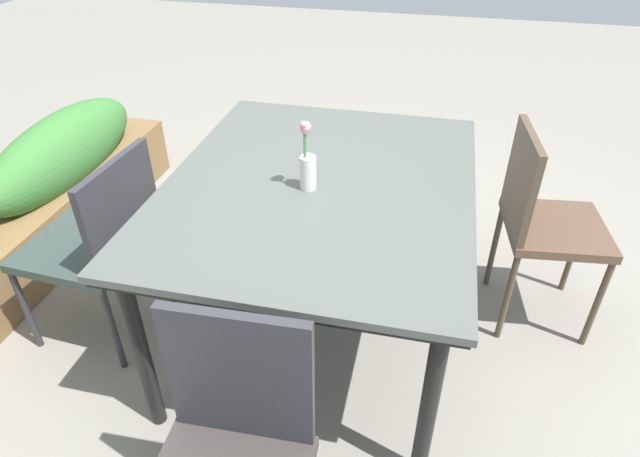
{
  "coord_description": "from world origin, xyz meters",
  "views": [
    {
      "loc": [
        -1.85,
        -0.43,
        1.81
      ],
      "look_at": [
        -0.09,
        -0.03,
        0.55
      ],
      "focal_mm": 30.24,
      "sensor_mm": 36.0,
      "label": 1
    }
  ],
  "objects_px": {
    "flower_vase": "(306,163)",
    "chair_near_right": "(542,217)",
    "chair_end_left": "(231,457)",
    "potted_plant": "(327,139)",
    "chair_far_side": "(100,237)",
    "dining_table": "(320,196)"
  },
  "relations": [
    {
      "from": "potted_plant",
      "to": "flower_vase",
      "type": "bearing_deg",
      "value": -170.71
    },
    {
      "from": "flower_vase",
      "to": "chair_end_left",
      "type": "bearing_deg",
      "value": -177.95
    },
    {
      "from": "dining_table",
      "to": "chair_near_right",
      "type": "height_order",
      "value": "chair_near_right"
    },
    {
      "from": "chair_end_left",
      "to": "chair_far_side",
      "type": "distance_m",
      "value": 1.22
    },
    {
      "from": "dining_table",
      "to": "flower_vase",
      "type": "xyz_separation_m",
      "value": [
        -0.06,
        0.04,
        0.17
      ]
    },
    {
      "from": "chair_near_right",
      "to": "chair_far_side",
      "type": "bearing_deg",
      "value": -80.29
    },
    {
      "from": "dining_table",
      "to": "potted_plant",
      "type": "height_order",
      "value": "dining_table"
    },
    {
      "from": "chair_end_left",
      "to": "chair_far_side",
      "type": "xyz_separation_m",
      "value": [
        0.83,
        0.89,
        -0.03
      ]
    },
    {
      "from": "flower_vase",
      "to": "potted_plant",
      "type": "bearing_deg",
      "value": 9.29
    },
    {
      "from": "chair_near_right",
      "to": "potted_plant",
      "type": "xyz_separation_m",
      "value": [
        1.2,
        1.19,
        -0.32
      ]
    },
    {
      "from": "chair_end_left",
      "to": "potted_plant",
      "type": "height_order",
      "value": "chair_end_left"
    },
    {
      "from": "dining_table",
      "to": "chair_far_side",
      "type": "distance_m",
      "value": 0.94
    },
    {
      "from": "dining_table",
      "to": "potted_plant",
      "type": "xyz_separation_m",
      "value": [
        1.51,
        0.29,
        -0.49
      ]
    },
    {
      "from": "chair_near_right",
      "to": "chair_far_side",
      "type": "height_order",
      "value": "chair_near_right"
    },
    {
      "from": "chair_far_side",
      "to": "flower_vase",
      "type": "xyz_separation_m",
      "value": [
        0.14,
        -0.86,
        0.38
      ]
    },
    {
      "from": "potted_plant",
      "to": "chair_far_side",
      "type": "bearing_deg",
      "value": 160.76
    },
    {
      "from": "chair_end_left",
      "to": "potted_plant",
      "type": "relative_size",
      "value": 2.16
    },
    {
      "from": "flower_vase",
      "to": "chair_near_right",
      "type": "bearing_deg",
      "value": -68.23
    },
    {
      "from": "dining_table",
      "to": "chair_near_right",
      "type": "bearing_deg",
      "value": -70.69
    },
    {
      "from": "chair_far_side",
      "to": "flower_vase",
      "type": "distance_m",
      "value": 0.94
    },
    {
      "from": "chair_end_left",
      "to": "flower_vase",
      "type": "distance_m",
      "value": 1.03
    },
    {
      "from": "dining_table",
      "to": "potted_plant",
      "type": "distance_m",
      "value": 1.62
    }
  ]
}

